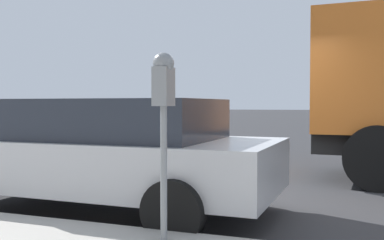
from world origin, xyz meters
TOP-DOWN VIEW (x-y plane):
  - ground_plane at (0.00, 0.00)m, footprint 220.00×220.00m
  - parking_meter at (-2.53, 0.03)m, footprint 0.21×0.19m
  - car_silver at (-1.14, 1.39)m, footprint 2.18×4.36m

SIDE VIEW (x-z plane):
  - ground_plane at x=0.00m, z-range 0.00..0.00m
  - car_silver at x=-1.14m, z-range 0.05..1.48m
  - parking_meter at x=-2.53m, z-range 0.60..2.26m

